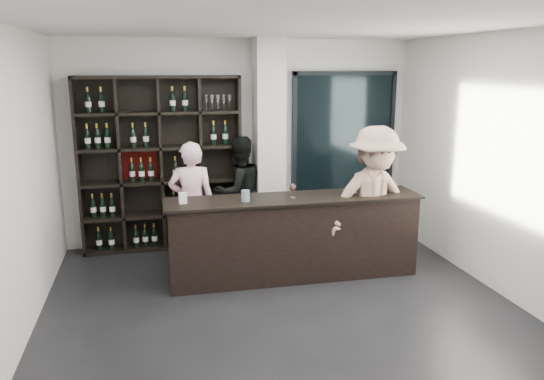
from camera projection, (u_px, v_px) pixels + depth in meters
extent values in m
cube|color=black|center=(289.00, 321.00, 5.39)|extent=(5.00, 5.50, 0.01)
cube|color=silver|center=(269.00, 144.00, 7.48)|extent=(0.40, 0.40, 2.90)
cube|color=black|center=(343.00, 142.00, 7.96)|extent=(1.60, 0.08, 2.10)
cube|color=black|center=(343.00, 142.00, 7.96)|extent=(1.48, 0.02, 1.98)
cube|color=black|center=(294.00, 239.00, 6.40)|extent=(2.98, 0.56, 0.98)
cube|color=black|center=(294.00, 198.00, 6.29)|extent=(3.06, 0.64, 0.03)
imported|color=#FFC1CF|center=(192.00, 204.00, 6.79)|extent=(0.63, 0.46, 1.61)
imported|color=black|center=(239.00, 192.00, 7.47)|extent=(0.93, 0.84, 1.58)
imported|color=tan|center=(374.00, 203.00, 6.37)|extent=(1.26, 0.82, 1.84)
cylinder|color=silver|center=(246.00, 196.00, 6.07)|extent=(0.13, 0.13, 0.13)
cube|color=white|center=(361.00, 193.00, 6.44)|extent=(0.14, 0.14, 0.02)
cube|color=white|center=(183.00, 198.00, 5.97)|extent=(0.09, 0.06, 0.13)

